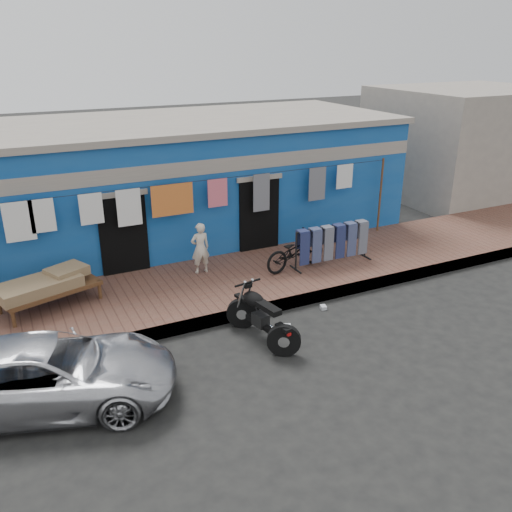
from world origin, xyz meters
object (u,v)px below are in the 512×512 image
(seated_person, at_px, (200,248))
(motorcycle, at_px, (262,316))
(bicycle, at_px, (296,247))
(charpoy, at_px, (50,291))
(car, at_px, (48,373))
(jeans_rack, at_px, (332,244))

(seated_person, height_order, motorcycle, seated_person)
(bicycle, height_order, motorcycle, bicycle)
(motorcycle, height_order, charpoy, motorcycle)
(car, relative_size, charpoy, 1.80)
(motorcycle, bearing_deg, jeans_rack, 25.40)
(bicycle, relative_size, jeans_rack, 0.79)
(car, relative_size, bicycle, 2.41)
(car, xyz_separation_m, seated_person, (3.78, 3.30, 0.30))
(seated_person, bearing_deg, charpoy, 4.32)
(bicycle, bearing_deg, car, 103.89)
(seated_person, relative_size, charpoy, 0.55)
(motorcycle, bearing_deg, bicycle, 37.79)
(car, height_order, seated_person, seated_person)
(bicycle, distance_m, motorcycle, 3.07)
(motorcycle, distance_m, charpoy, 4.45)
(car, distance_m, motorcycle, 3.87)
(car, xyz_separation_m, bicycle, (5.89, 2.54, 0.22))
(motorcycle, relative_size, jeans_rack, 0.82)
(car, distance_m, seated_person, 5.03)
(bicycle, relative_size, motorcycle, 0.97)
(bicycle, bearing_deg, charpoy, 75.43)
(bicycle, relative_size, charpoy, 0.75)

